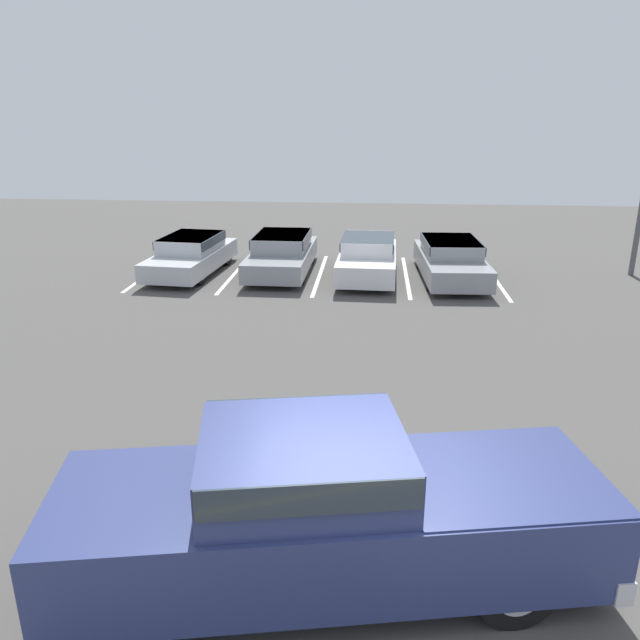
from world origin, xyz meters
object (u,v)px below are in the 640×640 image
at_px(wheel_stop_curb, 368,253).
at_px(parked_sedan_c, 368,256).
at_px(pickup_truck, 333,509).
at_px(parked_sedan_a, 191,253).
at_px(parked_sedan_d, 451,258).
at_px(parked_sedan_b, 282,252).

bearing_deg(wheel_stop_curb, parked_sedan_c, -89.76).
height_order(pickup_truck, parked_sedan_a, pickup_truck).
bearing_deg(parked_sedan_d, parked_sedan_c, -92.58).
height_order(pickup_truck, parked_sedan_b, pickup_truck).
relative_size(parked_sedan_a, wheel_stop_curb, 2.67).
xyz_separation_m(parked_sedan_d, wheel_stop_curb, (-2.59, 3.20, -0.59)).
xyz_separation_m(pickup_truck, parked_sedan_a, (-5.48, 13.51, -0.27)).
distance_m(parked_sedan_a, parked_sedan_d, 8.25).
relative_size(pickup_truck, parked_sedan_d, 1.31).
relative_size(parked_sedan_b, parked_sedan_d, 0.98).
distance_m(parked_sedan_a, parked_sedan_c, 5.67).
bearing_deg(parked_sedan_c, pickup_truck, 0.82).
bearing_deg(wheel_stop_curb, pickup_truck, -90.64).
relative_size(pickup_truck, wheel_stop_curb, 3.63).
height_order(parked_sedan_c, wheel_stop_curb, parked_sedan_c).
xyz_separation_m(parked_sedan_c, wheel_stop_curb, (-0.01, 3.21, -0.61)).
bearing_deg(pickup_truck, parked_sedan_b, 89.79).
distance_m(pickup_truck, parked_sedan_c, 13.48).
relative_size(parked_sedan_a, parked_sedan_c, 1.05).
relative_size(parked_sedan_b, wheel_stop_curb, 2.72).
bearing_deg(parked_sedan_a, parked_sedan_d, 94.84).
bearing_deg(wheel_stop_curb, parked_sedan_d, -51.03).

